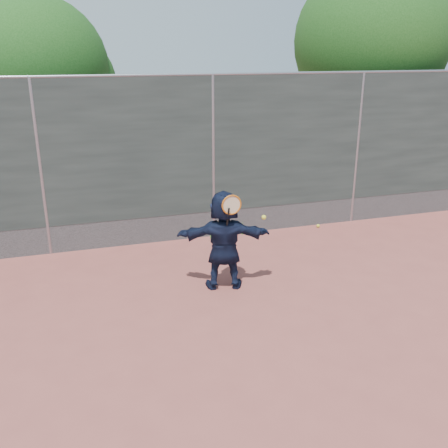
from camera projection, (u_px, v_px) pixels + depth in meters
name	position (u px, v px, depth m)	size (l,w,h in m)	color
ground	(288.00, 326.00, 6.50)	(80.00, 80.00, 0.00)	#9E4C42
player	(224.00, 240.00, 7.35)	(1.40, 0.44, 1.51)	#121931
ball_ground	(318.00, 226.00, 10.09)	(0.07, 0.07, 0.07)	yellow
fence	(213.00, 155.00, 9.13)	(20.00, 0.06, 3.03)	#38423D
swing_action	(235.00, 207.00, 7.01)	(0.67, 0.13, 0.51)	#C35E12
tree_right	(376.00, 46.00, 11.83)	(3.78, 3.60, 5.39)	#382314
tree_left	(45.00, 73.00, 10.64)	(3.15, 3.00, 4.53)	#382314
weed_clump	(230.00, 230.00, 9.59)	(0.68, 0.07, 0.30)	#387226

